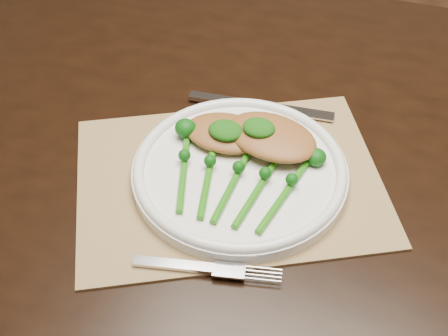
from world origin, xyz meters
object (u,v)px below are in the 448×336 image
(dinner_plate, at_px, (240,170))
(chicken_fillet_left, at_px, (226,133))
(placemat, at_px, (229,180))
(broccolini_bundle, at_px, (233,183))
(dining_table, at_px, (272,283))

(dinner_plate, xyz_separation_m, chicken_fillet_left, (-0.04, 0.05, 0.02))
(placemat, bearing_deg, chicken_fillet_left, 85.42)
(chicken_fillet_left, bearing_deg, broccolini_bundle, -67.82)
(dining_table, bearing_deg, broccolini_bundle, -108.45)
(chicken_fillet_left, distance_m, broccolini_bundle, 0.09)
(broccolini_bundle, bearing_deg, placemat, 116.64)
(placemat, distance_m, chicken_fillet_left, 0.07)
(dinner_plate, xyz_separation_m, broccolini_bundle, (0.00, -0.03, 0.01))
(dining_table, distance_m, broccolini_bundle, 0.42)
(placemat, height_order, chicken_fillet_left, chicken_fillet_left)
(dinner_plate, bearing_deg, chicken_fillet_left, 128.35)
(placemat, bearing_deg, dinner_plate, 5.57)
(dining_table, bearing_deg, placemat, -118.29)
(chicken_fillet_left, bearing_deg, dining_table, 30.11)
(dining_table, height_order, dinner_plate, dinner_plate)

